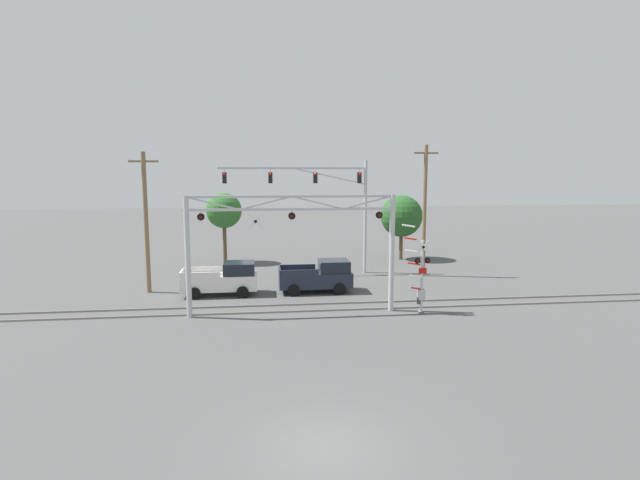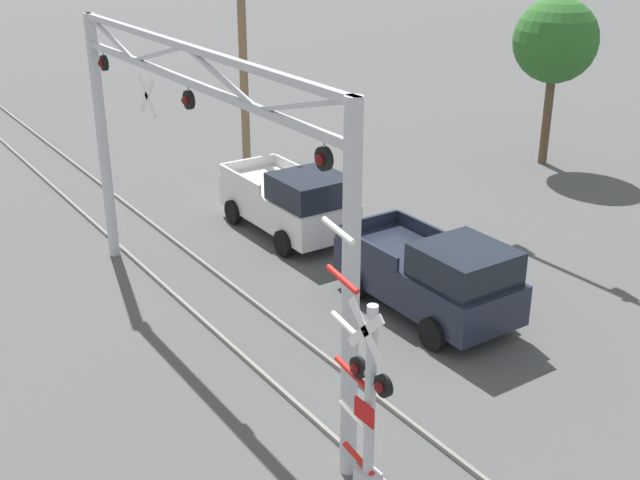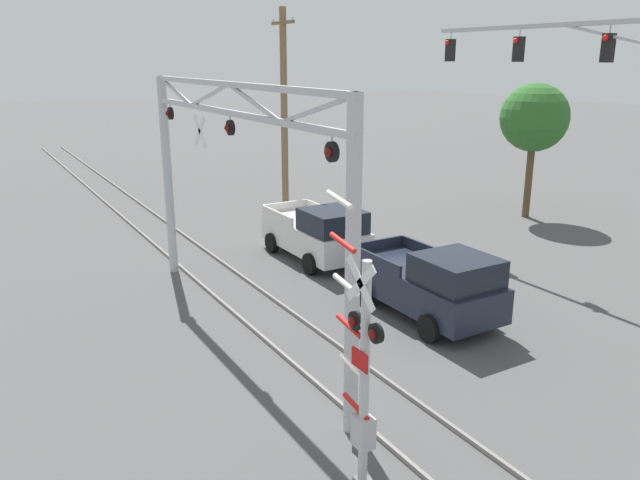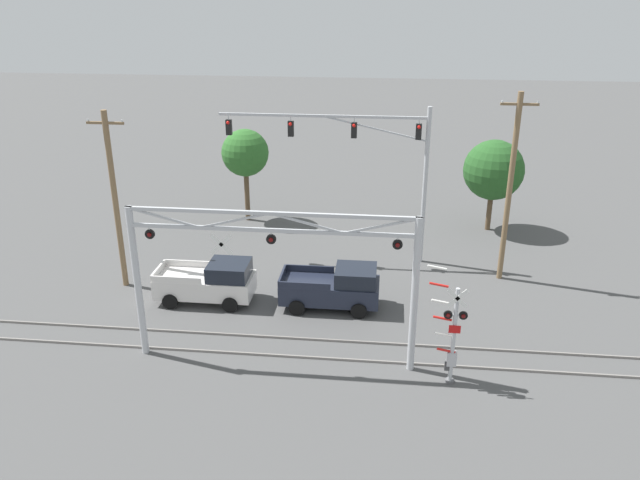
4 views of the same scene
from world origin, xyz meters
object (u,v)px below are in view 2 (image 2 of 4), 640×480
object	(u,v)px
crossing_gantry	(192,156)
pickup_truck_lead	(433,276)
crossing_signal_mast	(366,432)
utility_pole_left	(243,47)
pickup_truck_following	(291,201)
background_tree_beyond_span	(555,41)

from	to	relation	value
crossing_gantry	pickup_truck_lead	world-z (taller)	crossing_gantry
crossing_signal_mast	utility_pole_left	xyz separation A→B (m)	(-15.80, 6.82, 2.66)
pickup_truck_following	utility_pole_left	distance (m)	6.16
crossing_signal_mast	crossing_gantry	bearing A→B (deg)	173.84
crossing_signal_mast	pickup_truck_following	distance (m)	12.35
crossing_gantry	utility_pole_left	world-z (taller)	utility_pole_left
crossing_gantry	pickup_truck_following	world-z (taller)	crossing_gantry
pickup_truck_lead	utility_pole_left	bearing A→B (deg)	173.92
crossing_gantry	pickup_truck_lead	xyz separation A→B (m)	(2.04, 4.91, -3.20)
pickup_truck_lead	utility_pole_left	world-z (taller)	utility_pole_left
crossing_signal_mast	background_tree_beyond_span	world-z (taller)	background_tree_beyond_span
crossing_gantry	crossing_signal_mast	bearing A→B (deg)	-6.16
crossing_signal_mast	pickup_truck_lead	xyz separation A→B (m)	(-4.90, 5.66, -0.95)
pickup_truck_lead	utility_pole_left	distance (m)	11.53
background_tree_beyond_span	pickup_truck_following	bearing A→B (deg)	-86.61
crossing_gantry	pickup_truck_following	xyz separation A→B (m)	(-4.02, 4.85, -3.20)
pickup_truck_following	crossing_gantry	bearing A→B (deg)	-50.36
crossing_gantry	pickup_truck_lead	size ratio (longest dim) A/B	2.42
crossing_gantry	utility_pole_left	distance (m)	10.74
background_tree_beyond_span	pickup_truck_lead	bearing A→B (deg)	-59.39
pickup_truck_lead	crossing_signal_mast	bearing A→B (deg)	-49.10
crossing_signal_mast	background_tree_beyond_span	bearing A→B (deg)	124.32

